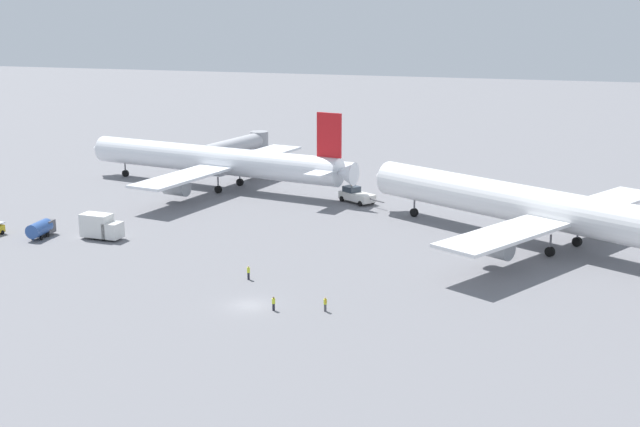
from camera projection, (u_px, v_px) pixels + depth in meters
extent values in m
plane|color=slate|center=(249.00, 305.00, 90.19)|extent=(600.00, 600.00, 0.00)
cylinder|color=white|center=(212.00, 160.00, 147.46)|extent=(50.44, 13.77, 4.82)
cone|color=white|center=(99.00, 148.00, 159.46)|extent=(3.55, 4.87, 4.44)
cone|color=white|center=(344.00, 173.00, 135.55)|extent=(4.23, 4.44, 3.86)
cube|color=white|center=(224.00, 165.00, 146.49)|extent=(14.27, 44.95, 0.44)
cube|color=white|center=(331.00, 169.00, 136.57)|extent=(5.48, 13.36, 0.28)
cube|color=red|center=(329.00, 135.00, 135.35)|extent=(4.39, 1.14, 7.31)
cylinder|color=#999EA3|center=(257.00, 163.00, 158.06)|extent=(4.60, 3.31, 2.60)
cylinder|color=#999EA3|center=(176.00, 188.00, 136.70)|extent=(4.60, 3.31, 2.60)
cylinder|color=slate|center=(218.00, 183.00, 143.74)|extent=(0.28, 0.28, 2.20)
cylinder|color=black|center=(218.00, 189.00, 144.01)|extent=(1.38, 0.77, 1.30)
cylinder|color=slate|center=(240.00, 176.00, 149.57)|extent=(0.28, 0.28, 2.20)
cylinder|color=black|center=(240.00, 182.00, 149.84)|extent=(1.38, 0.77, 1.30)
cylinder|color=slate|center=(125.00, 168.00, 157.42)|extent=(0.28, 0.28, 2.20)
cylinder|color=black|center=(125.00, 173.00, 157.69)|extent=(1.38, 0.77, 1.30)
cylinder|color=white|center=(541.00, 208.00, 111.33)|extent=(50.76, 31.17, 5.23)
cone|color=white|center=(382.00, 177.00, 131.55)|extent=(4.78, 5.57, 4.81)
cube|color=white|center=(559.00, 217.00, 109.58)|extent=(27.71, 43.19, 0.44)
cylinder|color=#999EA3|center=(600.00, 213.00, 119.28)|extent=(4.93, 4.30, 2.60)
cylinder|color=#999EA3|center=(495.00, 247.00, 102.16)|extent=(4.93, 4.30, 2.60)
cylinder|color=slate|center=(550.00, 243.00, 107.27)|extent=(0.28, 0.28, 2.29)
cylinder|color=black|center=(550.00, 252.00, 107.54)|extent=(1.40, 1.11, 1.30)
cylinder|color=slate|center=(578.00, 234.00, 111.80)|extent=(0.28, 0.28, 2.29)
cylinder|color=black|center=(577.00, 242.00, 112.08)|extent=(1.40, 1.11, 1.30)
cylinder|color=slate|center=(414.00, 205.00, 127.68)|extent=(0.28, 0.28, 2.29)
cylinder|color=black|center=(414.00, 212.00, 127.96)|extent=(1.40, 1.11, 1.30)
cube|color=white|center=(357.00, 196.00, 136.85)|extent=(6.79, 5.70, 1.21)
cube|color=#333D47|center=(352.00, 189.00, 137.62)|extent=(3.09, 3.08, 0.90)
cylinder|color=#4C4C51|center=(377.00, 201.00, 133.28)|extent=(2.81, 1.89, 0.20)
sphere|color=orange|center=(352.00, 185.00, 137.47)|extent=(0.24, 0.24, 0.24)
cylinder|color=black|center=(342.00, 199.00, 137.83)|extent=(0.92, 0.74, 0.90)
cylinder|color=black|center=(354.00, 196.00, 139.54)|extent=(0.92, 0.74, 0.90)
cylinder|color=black|center=(360.00, 204.00, 134.45)|extent=(0.92, 0.74, 0.90)
cylinder|color=black|center=(373.00, 201.00, 136.16)|extent=(0.92, 0.74, 0.90)
cylinder|color=black|center=(2.00, 232.00, 118.00)|extent=(0.30, 0.63, 0.60)
cube|color=silver|center=(113.00, 230.00, 114.91)|extent=(2.33, 2.52, 2.20)
cube|color=silver|center=(97.00, 225.00, 115.70)|extent=(4.33, 2.63, 3.20)
cylinder|color=black|center=(109.00, 236.00, 116.22)|extent=(0.61, 0.23, 0.60)
cylinder|color=black|center=(103.00, 238.00, 114.95)|extent=(0.61, 0.23, 0.60)
cylinder|color=black|center=(100.00, 235.00, 116.73)|extent=(0.61, 0.23, 0.60)
cylinder|color=black|center=(94.00, 237.00, 115.46)|extent=(0.61, 0.23, 0.60)
cylinder|color=#2D5199|center=(39.00, 229.00, 115.78)|extent=(2.32, 4.15, 2.00)
cube|color=#4C4C51|center=(47.00, 226.00, 117.72)|extent=(1.90, 1.94, 1.80)
cylinder|color=black|center=(38.00, 235.00, 116.91)|extent=(0.25, 0.61, 0.60)
cylinder|color=black|center=(47.00, 235.00, 116.61)|extent=(0.25, 0.61, 0.60)
cylinder|color=black|center=(33.00, 237.00, 115.49)|extent=(0.25, 0.61, 0.60)
cylinder|color=black|center=(42.00, 238.00, 115.19)|extent=(0.25, 0.61, 0.60)
cylinder|color=black|center=(249.00, 276.00, 98.53)|extent=(0.28, 0.28, 0.87)
cylinder|color=#D1E02D|center=(248.00, 270.00, 98.35)|extent=(0.36, 0.36, 0.62)
sphere|color=beige|center=(248.00, 267.00, 98.25)|extent=(0.24, 0.24, 0.24)
cylinder|color=#F24C19|center=(248.00, 268.00, 98.61)|extent=(0.05, 0.05, 0.40)
cylinder|color=black|center=(274.00, 307.00, 88.52)|extent=(0.28, 0.28, 0.79)
cylinder|color=#D1E02D|center=(274.00, 301.00, 88.36)|extent=(0.36, 0.36, 0.56)
sphere|color=brown|center=(273.00, 298.00, 88.27)|extent=(0.21, 0.21, 0.21)
cylinder|color=#4C4C51|center=(325.00, 308.00, 88.28)|extent=(0.28, 0.28, 0.81)
cylinder|color=#D1E02D|center=(325.00, 302.00, 88.11)|extent=(0.36, 0.36, 0.58)
sphere|color=tan|center=(325.00, 298.00, 88.02)|extent=(0.22, 0.22, 0.22)
cylinder|color=#F24C19|center=(326.00, 302.00, 87.80)|extent=(0.05, 0.05, 0.40)
cylinder|color=#B7B7BC|center=(234.00, 146.00, 167.92)|extent=(6.60, 19.28, 3.20)
cylinder|color=#99999E|center=(259.00, 140.00, 176.06)|extent=(3.84, 3.84, 3.52)
cylinder|color=#595960|center=(257.00, 150.00, 175.69)|extent=(0.70, 0.70, 3.99)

